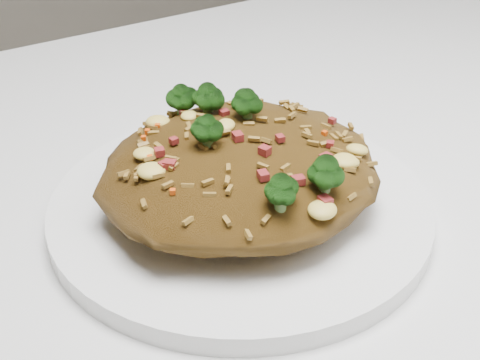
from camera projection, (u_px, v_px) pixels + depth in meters
name	position (u px, v px, depth m)	size (l,w,h in m)	color
dining_table	(324.00, 287.00, 0.53)	(1.20, 0.80, 0.75)	silver
plate	(240.00, 207.00, 0.45)	(0.26, 0.26, 0.01)	white
fried_rice	(240.00, 159.00, 0.43)	(0.19, 0.17, 0.07)	brown
fork	(259.00, 130.00, 0.53)	(0.14, 0.11, 0.00)	silver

